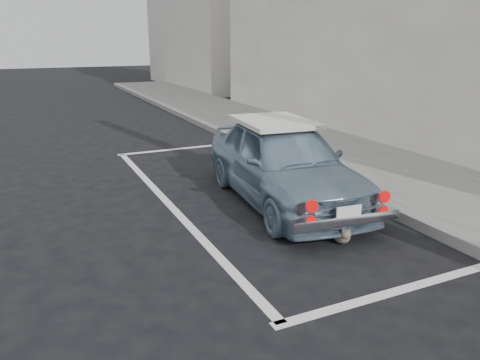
# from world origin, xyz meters

# --- Properties ---
(ground) EXTENTS (80.00, 80.00, 0.00)m
(ground) POSITION_xyz_m (0.00, 0.00, 0.00)
(ground) COLOR black
(ground) RESTS_ON ground
(sidewalk) EXTENTS (2.80, 40.00, 0.15)m
(sidewalk) POSITION_xyz_m (3.20, 2.00, 0.07)
(sidewalk) COLOR #62625E
(sidewalk) RESTS_ON ground
(building_far) EXTENTS (3.50, 10.00, 8.00)m
(building_far) POSITION_xyz_m (6.35, 20.00, 4.00)
(building_far) COLOR beige
(building_far) RESTS_ON ground
(pline_rear) EXTENTS (3.00, 0.12, 0.01)m
(pline_rear) POSITION_xyz_m (0.50, -0.50, 0.00)
(pline_rear) COLOR silver
(pline_rear) RESTS_ON ground
(pline_front) EXTENTS (3.00, 0.12, 0.01)m
(pline_front) POSITION_xyz_m (0.50, 6.50, 0.00)
(pline_front) COLOR silver
(pline_front) RESTS_ON ground
(pline_side) EXTENTS (0.12, 7.00, 0.01)m
(pline_side) POSITION_xyz_m (-0.90, 3.00, 0.00)
(pline_side) COLOR silver
(pline_side) RESTS_ON ground
(retro_coupe) EXTENTS (1.85, 3.86, 1.27)m
(retro_coupe) POSITION_xyz_m (0.76, 2.36, 0.64)
(retro_coupe) COLOR slate
(retro_coupe) RESTS_ON ground
(cat) EXTENTS (0.31, 0.46, 0.26)m
(cat) POSITION_xyz_m (0.65, 0.70, 0.12)
(cat) COLOR brown
(cat) RESTS_ON ground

